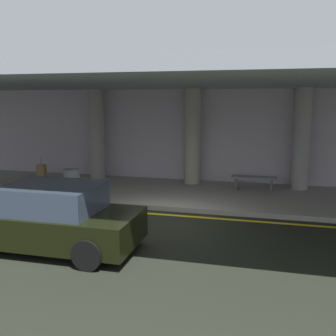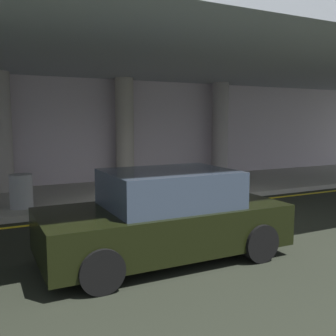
{
  "view_description": "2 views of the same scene",
  "coord_description": "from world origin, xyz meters",
  "px_view_note": "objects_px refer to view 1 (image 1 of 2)",
  "views": [
    {
      "loc": [
        2.77,
        -10.03,
        3.34
      ],
      "look_at": [
        -0.47,
        2.62,
        1.06
      ],
      "focal_mm": 41.2,
      "sensor_mm": 36.0,
      "label": 1
    },
    {
      "loc": [
        -4.69,
        -8.29,
        2.32
      ],
      "look_at": [
        0.2,
        1.58,
        0.98
      ],
      "focal_mm": 41.4,
      "sensor_mm": 36.0,
      "label": 2
    }
  ],
  "objects_px": {
    "bench_metal": "(254,180)",
    "trash_bin_steel": "(72,181)",
    "support_column_far_left": "(97,134)",
    "support_column_left_mid": "(193,137)",
    "support_column_center": "(302,139)",
    "suitcase_upright_primary": "(42,172)",
    "car_black": "(50,218)"
  },
  "relations": [
    {
      "from": "support_column_left_mid",
      "to": "car_black",
      "type": "height_order",
      "value": "support_column_left_mid"
    },
    {
      "from": "car_black",
      "to": "trash_bin_steel",
      "type": "height_order",
      "value": "car_black"
    },
    {
      "from": "support_column_left_mid",
      "to": "support_column_center",
      "type": "height_order",
      "value": "same"
    },
    {
      "from": "support_column_far_left",
      "to": "suitcase_upright_primary",
      "type": "relative_size",
      "value": 4.06
    },
    {
      "from": "car_black",
      "to": "suitcase_upright_primary",
      "type": "xyz_separation_m",
      "value": [
        -4.2,
        6.25,
        -0.25
      ]
    },
    {
      "from": "car_black",
      "to": "trash_bin_steel",
      "type": "relative_size",
      "value": 4.82
    },
    {
      "from": "support_column_far_left",
      "to": "bench_metal",
      "type": "bearing_deg",
      "value": -5.33
    },
    {
      "from": "suitcase_upright_primary",
      "to": "support_column_center",
      "type": "bearing_deg",
      "value": 9.62
    },
    {
      "from": "support_column_far_left",
      "to": "support_column_left_mid",
      "type": "height_order",
      "value": "same"
    },
    {
      "from": "support_column_left_mid",
      "to": "car_black",
      "type": "distance_m",
      "value": 7.52
    },
    {
      "from": "bench_metal",
      "to": "support_column_far_left",
      "type": "bearing_deg",
      "value": 174.67
    },
    {
      "from": "suitcase_upright_primary",
      "to": "support_column_left_mid",
      "type": "bearing_deg",
      "value": 12.96
    },
    {
      "from": "support_column_far_left",
      "to": "trash_bin_steel",
      "type": "relative_size",
      "value": 4.29
    },
    {
      "from": "bench_metal",
      "to": "trash_bin_steel",
      "type": "distance_m",
      "value": 6.5
    },
    {
      "from": "suitcase_upright_primary",
      "to": "bench_metal",
      "type": "bearing_deg",
      "value": 6.59
    },
    {
      "from": "bench_metal",
      "to": "support_column_center",
      "type": "bearing_deg",
      "value": 20.31
    },
    {
      "from": "suitcase_upright_primary",
      "to": "support_column_far_left",
      "type": "bearing_deg",
      "value": 27.9
    },
    {
      "from": "support_column_far_left",
      "to": "suitcase_upright_primary",
      "type": "height_order",
      "value": "support_column_far_left"
    },
    {
      "from": "support_column_far_left",
      "to": "support_column_left_mid",
      "type": "bearing_deg",
      "value": 0.0
    },
    {
      "from": "suitcase_upright_primary",
      "to": "trash_bin_steel",
      "type": "distance_m",
      "value": 2.97
    },
    {
      "from": "bench_metal",
      "to": "support_column_left_mid",
      "type": "bearing_deg",
      "value": 165.98
    },
    {
      "from": "support_column_left_mid",
      "to": "suitcase_upright_primary",
      "type": "height_order",
      "value": "support_column_left_mid"
    },
    {
      "from": "suitcase_upright_primary",
      "to": "bench_metal",
      "type": "distance_m",
      "value": 8.5
    },
    {
      "from": "bench_metal",
      "to": "trash_bin_steel",
      "type": "bearing_deg",
      "value": -160.93
    },
    {
      "from": "support_column_far_left",
      "to": "suitcase_upright_primary",
      "type": "xyz_separation_m",
      "value": [
        -2.1,
        -0.91,
        -1.51
      ]
    },
    {
      "from": "support_column_left_mid",
      "to": "suitcase_upright_primary",
      "type": "distance_m",
      "value": 6.35
    },
    {
      "from": "suitcase_upright_primary",
      "to": "trash_bin_steel",
      "type": "relative_size",
      "value": 1.06
    },
    {
      "from": "car_black",
      "to": "suitcase_upright_primary",
      "type": "height_order",
      "value": "car_black"
    },
    {
      "from": "trash_bin_steel",
      "to": "support_column_far_left",
      "type": "bearing_deg",
      "value": 95.22
    },
    {
      "from": "support_column_center",
      "to": "support_column_far_left",
      "type": "bearing_deg",
      "value": 180.0
    },
    {
      "from": "car_black",
      "to": "suitcase_upright_primary",
      "type": "relative_size",
      "value": 4.56
    },
    {
      "from": "support_column_left_mid",
      "to": "bench_metal",
      "type": "distance_m",
      "value": 2.87
    }
  ]
}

